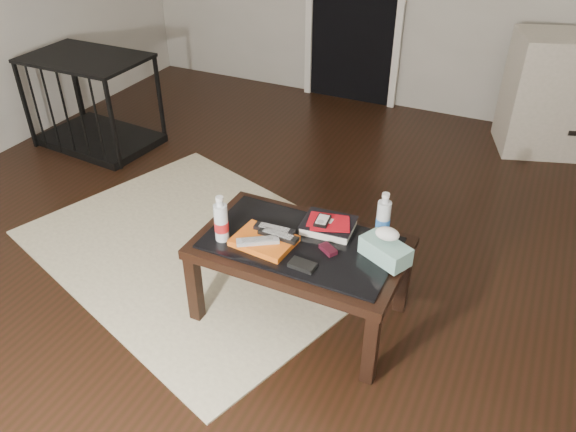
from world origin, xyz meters
name	(u,v)px	position (x,y,z in m)	size (l,w,h in m)	color
ground	(269,250)	(0.00, 0.00, 0.00)	(5.00, 5.00, 0.00)	black
coffee_table	(301,252)	(0.39, -0.41, 0.40)	(1.00, 0.60, 0.46)	black
rug	(200,248)	(-0.38, -0.17, 0.01)	(2.00, 1.50, 0.01)	beige
pet_crate	(96,116)	(-1.90, 0.70, 0.23)	(0.95, 0.68, 0.71)	black
magazines	(264,241)	(0.24, -0.50, 0.48)	(0.28, 0.21, 0.03)	#DD5E14
remote_silver	(258,241)	(0.23, -0.54, 0.50)	(0.20, 0.05, 0.02)	#9E9FA3
remote_black_front	(278,235)	(0.29, -0.46, 0.50)	(0.20, 0.05, 0.02)	black
remote_black_back	(274,229)	(0.25, -0.42, 0.50)	(0.20, 0.05, 0.02)	black
textbook	(328,226)	(0.47, -0.26, 0.48)	(0.25, 0.20, 0.05)	black
dvd_mailers	(328,221)	(0.46, -0.26, 0.51)	(0.19, 0.14, 0.01)	#A80B15
ipod	(322,221)	(0.45, -0.28, 0.52)	(0.06, 0.10, 0.02)	black
flip_phone	(328,249)	(0.54, -0.43, 0.47)	(0.09, 0.05, 0.02)	black
wallet	(302,265)	(0.47, -0.58, 0.47)	(0.12, 0.07, 0.02)	black
water_bottle_left	(221,218)	(0.04, -0.55, 0.58)	(0.07, 0.07, 0.24)	silver
water_bottle_right	(384,215)	(0.72, -0.20, 0.58)	(0.07, 0.07, 0.24)	silver
tissue_box	(385,251)	(0.79, -0.37, 0.51)	(0.23, 0.12, 0.09)	teal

